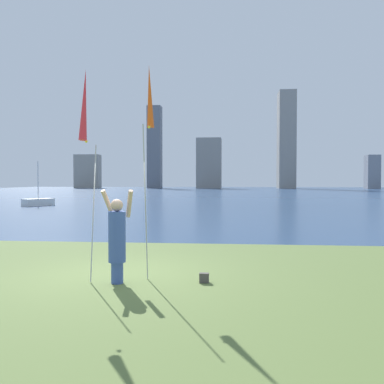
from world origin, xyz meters
name	(u,v)px	position (x,y,z in m)	size (l,w,h in m)	color
ground	(214,195)	(0.00, 50.95, -0.06)	(120.00, 138.00, 0.12)	#5B7038
person	(117,237)	(0.21, -0.72, 0.95)	(0.71, 0.53, 1.94)	#3F59A5
kite_flag_left	(85,109)	(-0.35, -1.03, 3.53)	(0.16, 0.90, 4.35)	#B2B2B7
kite_flag_right	(150,102)	(0.77, -0.07, 3.84)	(0.16, 0.89, 4.63)	#B2B2B7
bag	(204,278)	(2.00, -0.51, 0.10)	(0.20, 0.12, 0.20)	#4C4742
sailboat_2	(38,202)	(-13.33, 24.05, 0.32)	(2.17, 2.65, 3.69)	white
skyline_tower_0	(88,171)	(-35.90, 100.17, 4.46)	(6.57, 3.39, 8.92)	gray
skyline_tower_1	(155,147)	(-17.97, 101.43, 10.86)	(3.60, 3.61, 21.72)	slate
skyline_tower_2	(209,163)	(-3.40, 100.36, 6.46)	(6.37, 6.08, 12.93)	gray
skyline_tower_3	(286,140)	(16.34, 100.24, 12.30)	(4.19, 6.78, 24.59)	gray
skyline_tower_4	(372,172)	(37.32, 99.37, 4.19)	(3.09, 3.56, 8.38)	gray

